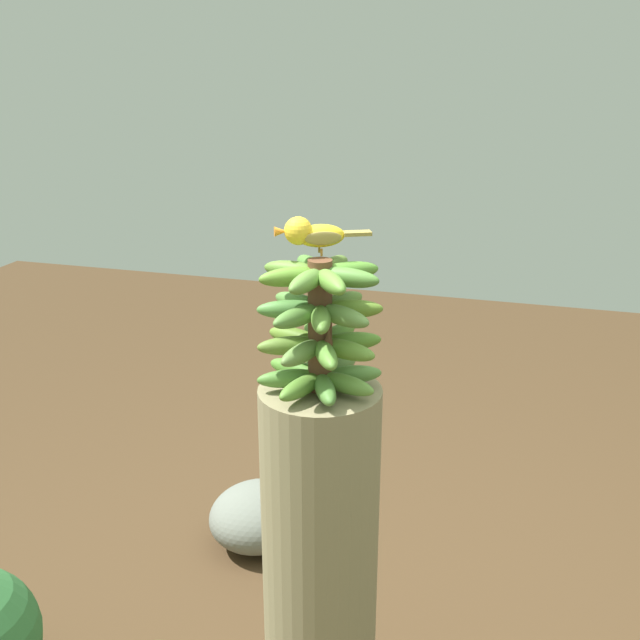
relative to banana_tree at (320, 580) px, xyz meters
The scene contains 4 objects.
banana_tree is the anchor object (origin of this frame).
banana_bunch 0.66m from the banana_tree, 45.94° to the left, with size 0.28×0.28×0.29m.
perched_bird 0.85m from the banana_tree, 141.71° to the right, with size 0.11×0.20×0.08m.
garden_rock 0.97m from the banana_tree, 148.86° to the right, with size 0.37×0.35×0.23m, color slate.
Camera 1 is at (1.43, 0.42, 1.71)m, focal length 41.57 mm.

